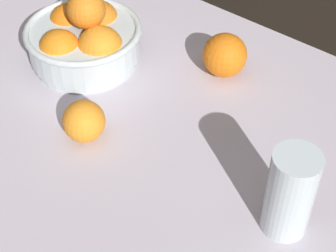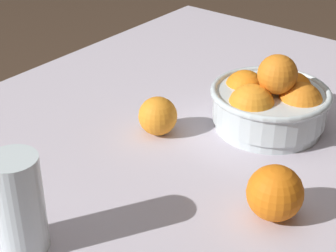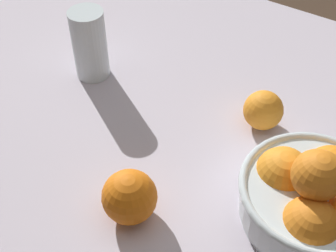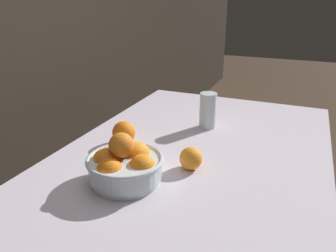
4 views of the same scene
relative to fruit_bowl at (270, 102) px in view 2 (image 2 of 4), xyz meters
name	(u,v)px [view 2 (image 2 of 4)]	position (x,y,z in m)	size (l,w,h in m)	color
dining_table	(147,187)	(0.21, -0.12, -0.12)	(1.40, 0.86, 0.71)	silver
fruit_bowl	(270,102)	(0.00, 0.00, 0.00)	(0.22, 0.22, 0.15)	silver
juice_glass	(20,209)	(0.48, -0.10, 0.01)	(0.07, 0.07, 0.14)	#F4A314
orange_loose_near_bowl	(275,193)	(0.22, 0.13, -0.01)	(0.08, 0.08, 0.08)	orange
orange_loose_front	(158,116)	(0.14, -0.15, -0.02)	(0.07, 0.07, 0.07)	orange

